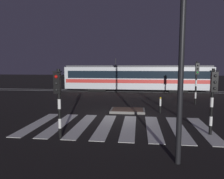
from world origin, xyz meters
TOP-DOWN VIEW (x-y plane):
  - ground_plane at (0.00, 0.00)m, footprint 120.00×120.00m
  - rail_near at (0.00, 12.69)m, footprint 80.00×0.12m
  - rail_far at (0.00, 14.13)m, footprint 80.00×0.12m
  - crosswalk_zebra at (-0.00, -2.51)m, footprint 9.60×4.78m
  - traffic_island at (0.40, 1.24)m, footprint 2.39×1.61m
  - traffic_light_corner_far_right at (5.87, 4.67)m, footprint 0.36×0.42m
  - traffic_light_corner_near_right at (4.47, -3.45)m, footprint 0.36×0.42m
  - traffic_light_kerb_mid_left at (-2.36, -4.67)m, footprint 0.36×0.42m
  - street_lamp_near_kerb at (2.42, -6.79)m, footprint 0.44×1.21m
  - tram at (0.98, 13.41)m, footprint 18.13×2.58m
  - bollard_island_edge at (2.62, 1.02)m, footprint 0.12×0.12m

SIDE VIEW (x-z plane):
  - ground_plane at x=0.00m, z-range 0.00..0.00m
  - crosswalk_zebra at x=0.00m, z-range 0.00..0.02m
  - rail_near at x=0.00m, z-range 0.00..0.03m
  - rail_far at x=0.00m, z-range 0.00..0.03m
  - traffic_island at x=0.40m, z-range 0.00..0.18m
  - bollard_island_edge at x=2.62m, z-range 0.00..1.11m
  - tram at x=0.98m, z-range -0.32..3.83m
  - traffic_light_kerb_mid_left at x=-2.36m, z-range 0.49..3.57m
  - traffic_light_corner_near_right at x=4.47m, z-range 0.49..3.59m
  - traffic_light_corner_far_right at x=5.87m, z-range 0.57..4.13m
  - street_lamp_near_kerb at x=2.42m, z-range 0.97..8.23m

